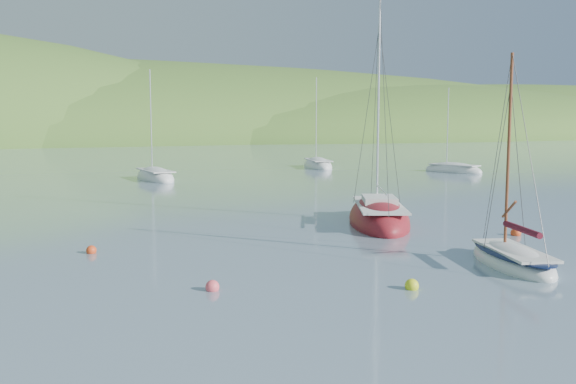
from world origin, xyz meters
name	(u,v)px	position (x,y,z in m)	size (l,w,h in m)	color
ground	(425,291)	(0.00, 0.00, 0.00)	(700.00, 700.00, 0.00)	gray
shoreline_hills	(35,140)	(-9.66, 172.42, 0.00)	(690.00, 135.00, 56.00)	#3B6627
daysailer_white	(512,260)	(5.25, 1.89, 0.21)	(3.55, 6.02, 8.71)	white
sloop_red	(379,219)	(5.49, 12.44, 0.24)	(6.51, 9.52, 13.38)	maroon
distant_sloop_a	(155,178)	(-0.96, 42.20, 0.19)	(3.46, 7.99, 11.09)	white
distant_sloop_b	(318,166)	(19.28, 50.04, 0.19)	(4.37, 8.34, 11.32)	white
distant_sloop_d	(453,171)	(29.89, 38.84, 0.17)	(4.64, 7.18, 9.67)	white
mooring_buoys	(346,258)	(-0.35, 4.93, 0.12)	(19.88, 10.40, 0.50)	yellow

